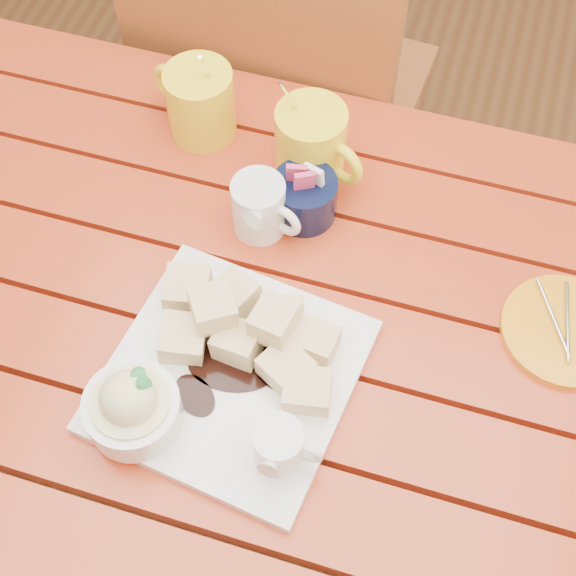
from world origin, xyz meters
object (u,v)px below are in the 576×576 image
(table, at_px, (252,344))
(orange_saucer, at_px, (566,331))
(chair_far, at_px, (282,105))
(dessert_plate, at_px, (212,376))
(coffee_mug_left, at_px, (199,101))
(coffee_mug_right, at_px, (312,143))

(table, distance_m, orange_saucer, 0.41)
(table, height_order, chair_far, chair_far)
(dessert_plate, relative_size, orange_saucer, 1.99)
(chair_far, bearing_deg, coffee_mug_left, 86.72)
(table, bearing_deg, orange_saucer, 11.13)
(table, relative_size, coffee_mug_left, 7.41)
(chair_far, bearing_deg, orange_saucer, 141.66)
(dessert_plate, xyz_separation_m, coffee_mug_right, (0.02, 0.36, 0.02))
(table, xyz_separation_m, orange_saucer, (0.39, 0.08, 0.11))
(dessert_plate, distance_m, chair_far, 0.72)
(table, bearing_deg, dessert_plate, -91.93)
(coffee_mug_left, xyz_separation_m, orange_saucer, (0.55, -0.19, -0.05))
(table, height_order, coffee_mug_right, coffee_mug_right)
(coffee_mug_right, height_order, orange_saucer, coffee_mug_right)
(table, bearing_deg, coffee_mug_left, 121.05)
(coffee_mug_left, relative_size, chair_far, 0.17)
(chair_far, bearing_deg, coffee_mug_right, 118.49)
(table, xyz_separation_m, chair_far, (-0.13, 0.55, -0.11))
(coffee_mug_left, height_order, orange_saucer, coffee_mug_left)
(coffee_mug_right, bearing_deg, orange_saucer, 1.43)
(dessert_plate, xyz_separation_m, chair_far, (-0.12, 0.67, -0.25))
(dessert_plate, relative_size, coffee_mug_left, 1.95)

